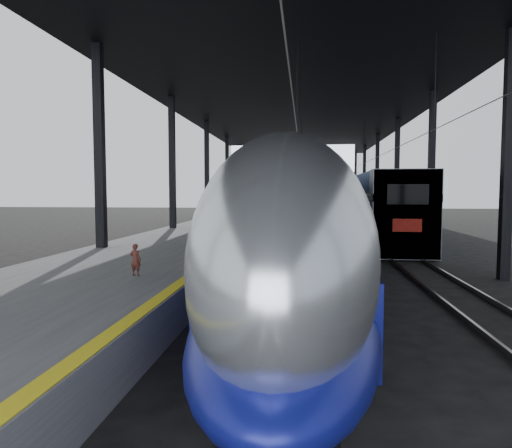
# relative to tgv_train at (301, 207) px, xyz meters

# --- Properties ---
(ground) EXTENTS (160.00, 160.00, 0.00)m
(ground) POSITION_rel_tgv_train_xyz_m (-2.00, -22.93, -2.03)
(ground) COLOR black
(ground) RESTS_ON ground
(platform) EXTENTS (6.00, 80.00, 1.00)m
(platform) POSITION_rel_tgv_train_xyz_m (-5.50, -2.93, -1.53)
(platform) COLOR #4C4C4F
(platform) RESTS_ON ground
(yellow_strip) EXTENTS (0.30, 80.00, 0.01)m
(yellow_strip) POSITION_rel_tgv_train_xyz_m (-2.70, -2.93, -1.02)
(yellow_strip) COLOR yellow
(yellow_strip) RESTS_ON platform
(rails) EXTENTS (6.52, 80.00, 0.16)m
(rails) POSITION_rel_tgv_train_xyz_m (2.50, -2.93, -1.95)
(rails) COLOR slate
(rails) RESTS_ON ground
(canopy) EXTENTS (18.00, 75.00, 9.47)m
(canopy) POSITION_rel_tgv_train_xyz_m (-0.10, -2.93, 7.09)
(canopy) COLOR black
(canopy) RESTS_ON ground
(tgv_train) EXTENTS (3.02, 65.20, 4.33)m
(tgv_train) POSITION_rel_tgv_train_xyz_m (0.00, 0.00, 0.00)
(tgv_train) COLOR #B6B9BE
(tgv_train) RESTS_ON ground
(second_train) EXTENTS (3.11, 56.05, 4.29)m
(second_train) POSITION_rel_tgv_train_xyz_m (5.00, 13.39, 0.15)
(second_train) COLOR navy
(second_train) RESTS_ON ground
(child) EXTENTS (0.35, 0.26, 0.85)m
(child) POSITION_rel_tgv_train_xyz_m (-4.14, -23.83, -0.60)
(child) COLOR #4F221A
(child) RESTS_ON platform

